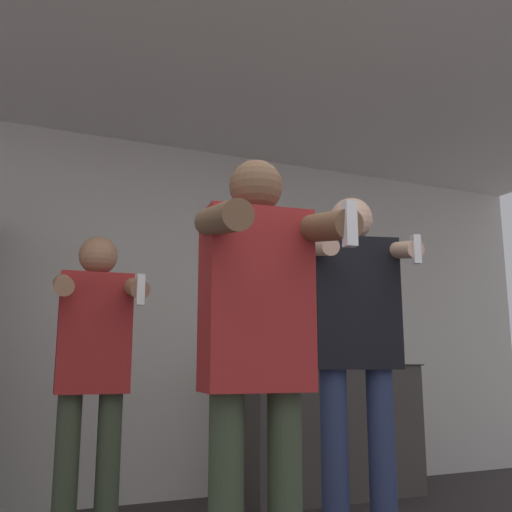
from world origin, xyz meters
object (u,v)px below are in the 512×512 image
Objects in this scene: person_woman_foreground at (258,341)px; person_man_side at (355,337)px; person_spectator_back at (93,361)px; bottle_dark_rum at (314,351)px; bottle_amber_bourbon at (279,349)px; bottle_tall_gin at (255,349)px.

person_woman_foreground is 1.11m from person_man_side.
bottle_dark_rum is at bearing 27.43° from person_spectator_back.
bottle_amber_bourbon is 1.05× the size of bottle_tall_gin.
bottle_dark_rum is 1.41m from person_man_side.
bottle_amber_bourbon is 1.70m from person_spectator_back.
bottle_amber_bourbon is at bearing 62.66° from person_woman_foreground.
bottle_amber_bourbon is 0.18× the size of person_spectator_back.
bottle_dark_rum is at bearing 69.81° from person_man_side.
bottle_dark_rum is 2.43m from person_woman_foreground.
bottle_tall_gin is 0.17× the size of person_spectator_back.
bottle_dark_rum is at bearing -0.00° from bottle_tall_gin.
bottle_amber_bourbon is at bearing 81.55° from person_man_side.
person_man_side reaches higher than person_spectator_back.
bottle_tall_gin is at bearing 180.00° from bottle_amber_bourbon.
bottle_amber_bourbon is at bearing 180.00° from bottle_dark_rum.
person_woman_foreground is (-1.05, -2.03, -0.03)m from bottle_amber_bourbon.
person_spectator_back is at bearing -152.57° from bottle_dark_rum.
bottle_tall_gin is at bearing 67.15° from person_woman_foreground.
bottle_dark_rum is 1.95m from person_spectator_back.
person_man_side reaches higher than person_woman_foreground.
person_man_side is at bearing -18.81° from person_spectator_back.
person_woman_foreground is 1.20m from person_spectator_back.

